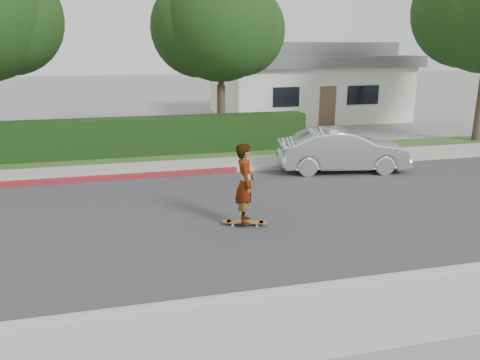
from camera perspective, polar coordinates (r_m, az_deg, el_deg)
The scene contains 14 objects.
ground at distance 11.89m, azimuth -0.58°, elevation -4.33°, with size 120.00×120.00×0.00m, color slate.
road at distance 11.89m, azimuth -0.58°, elevation -4.31°, with size 60.00×8.00×0.01m, color #2D2D30.
curb_near at distance 8.28m, azimuth 6.12°, elevation -13.49°, with size 60.00×0.20×0.15m, color #9E9E99.
sidewalk_near at distance 7.58m, azimuth 8.51°, elevation -16.80°, with size 60.00×1.60×0.12m, color gray.
curb_far at distance 15.70m, azimuth -4.01°, elevation 1.03°, with size 60.00×0.20×0.15m, color #9E9E99.
curb_red_section at distance 15.69m, azimuth -22.30°, elevation -0.17°, with size 12.00×0.21×0.15m, color maroon.
sidewalk_far at distance 16.56m, azimuth -4.55°, elevation 1.77°, with size 60.00×1.60×0.12m, color gray.
planting_strip at distance 18.10m, azimuth -5.38°, elevation 2.96°, with size 60.00×1.60×0.10m, color #2D4C1E.
hedge at distance 18.37m, azimuth -15.04°, elevation 4.90°, with size 15.00×1.00×1.50m, color black.
tree_center at distance 20.45m, azimuth -2.56°, elevation 18.22°, with size 5.66×4.84×7.44m.
house at distance 28.91m, azimuth 7.79°, elevation 11.91°, with size 10.60×8.60×4.30m.
skateboard at distance 11.19m, azimuth 0.61°, elevation -5.15°, with size 1.09×0.53×0.10m.
skateboarder at distance 10.88m, azimuth 0.63°, elevation -0.43°, with size 0.69×0.45×1.89m, color white.
car_silver at distance 16.27m, azimuth 12.40°, elevation 3.56°, with size 1.52×4.36×1.44m, color silver.
Camera 1 is at (-2.54, -10.85, 4.16)m, focal length 35.00 mm.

